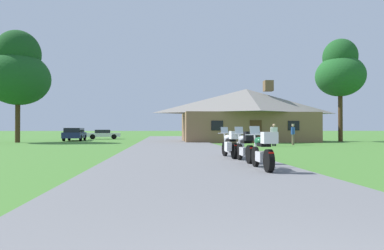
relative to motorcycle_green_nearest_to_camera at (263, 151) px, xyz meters
The scene contains 12 objects.
ground_plane 11.75m from the motorcycle_green_nearest_to_camera, 99.61° to the left, with size 500.00×500.00×0.00m, color #42752D.
asphalt_driveway 9.78m from the motorcycle_green_nearest_to_camera, 101.57° to the left, with size 6.40×80.00×0.06m, color slate.
motorcycle_green_nearest_to_camera is the anchor object (origin of this frame).
motorcycle_silver_second_in_row 2.41m from the motorcycle_green_nearest_to_camera, 88.35° to the left, with size 0.66×2.08×1.30m.
motorcycle_white_farthest_in_row 4.23m from the motorcycle_green_nearest_to_camera, 91.23° to the left, with size 0.83×2.08×1.30m.
stone_lodge 25.33m from the motorcycle_green_nearest_to_camera, 77.04° to the left, with size 13.72×7.51×6.32m.
bystander_white_shirt_near_lodge 15.88m from the motorcycle_green_nearest_to_camera, 70.31° to the left, with size 0.55×0.23×1.67m.
bystander_blue_shirt_beside_signpost 18.09m from the motorcycle_green_nearest_to_camera, 65.76° to the left, with size 0.39×0.46×1.69m.
tree_left_far 29.55m from the motorcycle_green_nearest_to_camera, 125.21° to the left, with size 5.91×5.91×10.65m.
tree_right_of_lodge 28.65m from the motorcycle_green_nearest_to_camera, 57.07° to the left, with size 4.90×4.90×10.51m.
parked_navy_suv_far_left 30.66m from the motorcycle_green_nearest_to_camera, 114.06° to the left, with size 2.18×4.72×1.40m.
parked_white_sedan_far_left 35.94m from the motorcycle_green_nearest_to_camera, 107.07° to the left, with size 4.46×2.54×1.20m.
Camera 1 is at (-0.99, -1.33, 1.25)m, focal length 31.72 mm.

